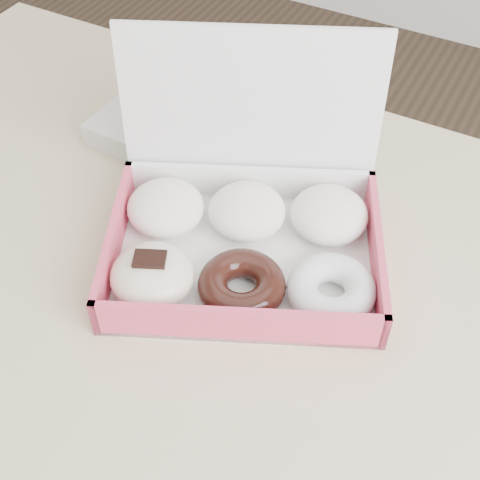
% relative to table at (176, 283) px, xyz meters
% --- Properties ---
extents(table, '(1.20, 0.80, 0.75)m').
position_rel_table_xyz_m(table, '(0.00, 0.00, 0.00)').
color(table, tan).
rests_on(table, ground).
extents(donut_box, '(0.41, 0.39, 0.24)m').
position_rel_table_xyz_m(donut_box, '(0.09, 0.03, 0.12)').
color(donut_box, white).
rests_on(donut_box, table).
extents(newspapers, '(0.23, 0.19, 0.04)m').
position_rel_table_xyz_m(newspapers, '(-0.11, 0.19, 0.10)').
color(newspapers, silver).
rests_on(newspapers, table).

